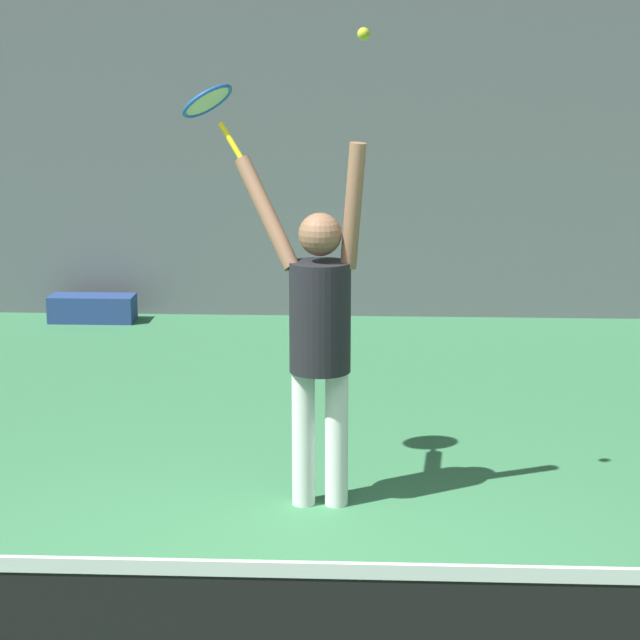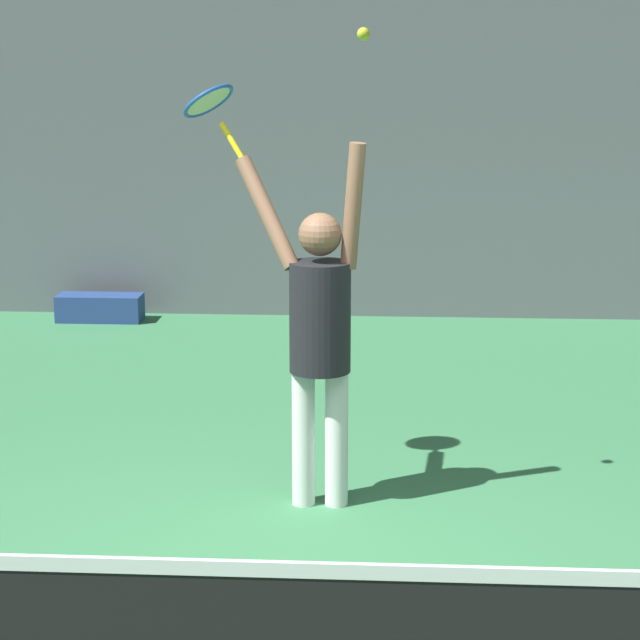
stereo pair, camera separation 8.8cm
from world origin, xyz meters
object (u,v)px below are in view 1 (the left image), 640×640
(tennis_player, at_px, (319,326))
(tennis_racket, at_px, (209,105))
(tennis_ball, at_px, (364,34))
(equipment_bag, at_px, (92,308))

(tennis_player, relative_size, tennis_racket, 4.83)
(tennis_racket, height_order, tennis_ball, tennis_ball)
(tennis_racket, height_order, equipment_bag, tennis_racket)
(tennis_racket, distance_m, tennis_ball, 1.03)
(tennis_player, relative_size, tennis_ball, 30.78)
(tennis_racket, relative_size, equipment_bag, 0.52)
(tennis_player, bearing_deg, equipment_bag, 117.60)
(equipment_bag, bearing_deg, tennis_player, -62.40)
(tennis_ball, bearing_deg, tennis_player, 159.60)
(tennis_racket, relative_size, tennis_ball, 6.38)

